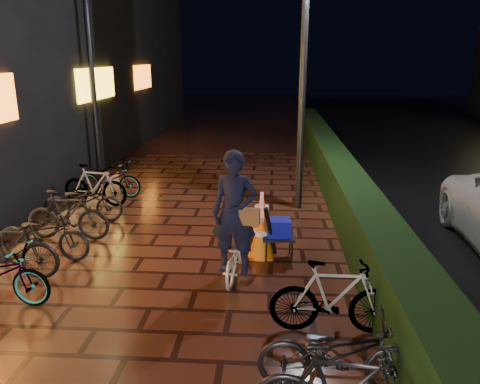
{
  "coord_description": "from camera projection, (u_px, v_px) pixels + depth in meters",
  "views": [
    {
      "loc": [
        1.64,
        -4.55,
        3.34
      ],
      "look_at": [
        1.11,
        3.19,
        1.1
      ],
      "focal_mm": 35.0,
      "sensor_mm": 36.0,
      "label": 1
    }
  ],
  "objects": [
    {
      "name": "ground",
      "position": [
        125.0,
        358.0,
        5.4
      ],
      "size": [
        80.0,
        80.0,
        0.0
      ],
      "primitive_type": "plane",
      "color": "#381911",
      "rests_on": "ground"
    },
    {
      "name": "hedge",
      "position": [
        332.0,
        166.0,
        12.71
      ],
      "size": [
        0.7,
        20.0,
        1.0
      ],
      "primitive_type": "cube",
      "color": "black",
      "rests_on": "ground"
    },
    {
      "name": "lamp_post_hedge",
      "position": [
        303.0,
        66.0,
        9.91
      ],
      "size": [
        0.54,
        0.29,
        5.77
      ],
      "color": "black",
      "rests_on": "ground"
    },
    {
      "name": "lamp_post_sf",
      "position": [
        91.0,
        67.0,
        12.39
      ],
      "size": [
        0.53,
        0.27,
        5.6
      ],
      "color": "black",
      "rests_on": "ground"
    },
    {
      "name": "cyclist",
      "position": [
        235.0,
        232.0,
        7.18
      ],
      "size": [
        0.76,
        1.47,
        2.04
      ],
      "color": "silver",
      "rests_on": "ground"
    },
    {
      "name": "traffic_barrier",
      "position": [
        262.0,
        223.0,
        8.73
      ],
      "size": [
        0.5,
        1.84,
        0.74
      ],
      "color": "orange",
      "rests_on": "ground"
    },
    {
      "name": "cart_assembly",
      "position": [
        278.0,
        230.0,
        7.93
      ],
      "size": [
        0.57,
        0.59,
        1.02
      ],
      "color": "black",
      "rests_on": "ground"
    },
    {
      "name": "parked_bikes_storefront",
      "position": [
        65.0,
        214.0,
        8.96
      ],
      "size": [
        1.94,
        6.06,
        0.96
      ],
      "color": "black",
      "rests_on": "ground"
    },
    {
      "name": "parked_bikes_hedge",
      "position": [
        338.0,
        343.0,
        4.89
      ],
      "size": [
        1.77,
        2.26,
        0.96
      ],
      "color": "black",
      "rests_on": "ground"
    }
  ]
}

